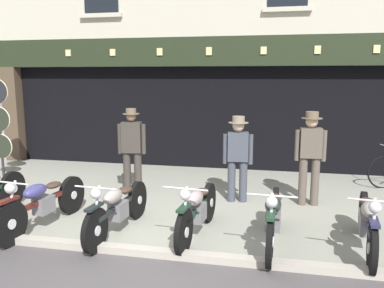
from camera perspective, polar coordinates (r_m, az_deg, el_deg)
name	(u,v)px	position (r m, az deg, el deg)	size (l,w,h in m)	color
shop_facade	(221,100)	(11.82, 4.17, 6.33)	(11.93, 4.42, 5.99)	black
motorcycle_left	(43,202)	(6.66, -20.66, -7.81)	(0.62, 2.09, 0.92)	black
motorcycle_center_left	(118,207)	(6.13, -10.65, -8.93)	(0.62, 2.02, 0.90)	black
motorcycle_center	(197,210)	(5.93, 0.76, -9.39)	(0.62, 1.94, 0.92)	black
motorcycle_center_right	(273,217)	(5.72, 11.58, -10.22)	(0.62, 1.97, 0.93)	black
motorcycle_right	(368,222)	(5.97, 23.95, -10.15)	(0.62, 2.00, 0.91)	black
salesman_left	(132,147)	(7.97, -8.63, -0.48)	(0.55, 0.33, 1.74)	#38332D
shopkeeper_center	(238,154)	(7.48, 6.60, -1.49)	(0.56, 0.37, 1.63)	#3D424C
salesman_right	(310,153)	(7.54, 16.62, -1.26)	(0.56, 0.37, 1.74)	brown
advert_board_near	(318,111)	(10.14, 17.61, 4.51)	(0.79, 0.03, 0.95)	silver
advert_board_far	(364,107)	(10.29, 23.50, 4.95)	(0.77, 0.03, 0.93)	beige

